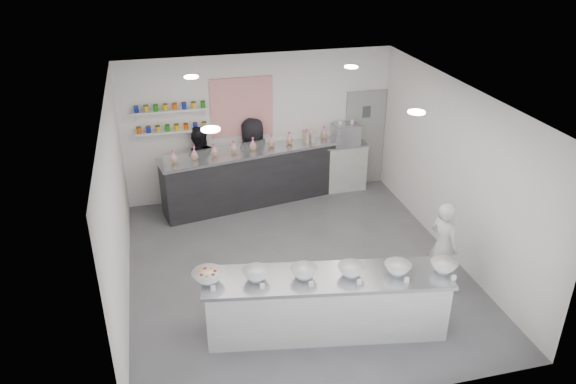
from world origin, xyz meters
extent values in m
plane|color=#515156|center=(0.00, 0.00, 0.00)|extent=(6.00, 6.00, 0.00)
plane|color=white|center=(0.00, 0.00, 3.00)|extent=(6.00, 6.00, 0.00)
plane|color=white|center=(0.00, 3.00, 1.50)|extent=(5.50, 0.00, 5.50)
plane|color=white|center=(-2.75, 0.00, 1.50)|extent=(0.00, 6.00, 6.00)
plane|color=white|center=(2.75, 0.00, 1.50)|extent=(0.00, 6.00, 6.00)
cube|color=gray|center=(2.30, 2.97, 1.05)|extent=(0.88, 0.04, 2.10)
cube|color=#DC3D45|center=(-0.35, 2.98, 1.95)|extent=(1.25, 0.03, 1.20)
cube|color=silver|center=(-1.75, 2.90, 1.60)|extent=(1.45, 0.22, 0.04)
cube|color=silver|center=(-1.75, 2.90, 2.02)|extent=(1.45, 0.22, 0.04)
cylinder|color=white|center=(-1.40, -1.00, 2.98)|extent=(0.24, 0.24, 0.02)
cylinder|color=white|center=(1.40, -1.00, 2.98)|extent=(0.24, 0.24, 0.02)
cylinder|color=white|center=(-1.40, 1.60, 2.98)|extent=(0.24, 0.24, 0.02)
cylinder|color=white|center=(1.40, 1.60, 2.98)|extent=(0.24, 0.24, 0.02)
cube|color=#A9A9A4|center=(0.00, -1.60, 0.47)|extent=(3.51, 1.35, 0.93)
cube|color=black|center=(-0.22, 2.60, 0.58)|extent=(3.84, 1.35, 1.17)
cube|color=white|center=(-0.16, 2.28, 1.33)|extent=(3.66, 0.67, 0.32)
cube|color=#A9A9A4|center=(1.55, 2.78, 0.52)|extent=(1.41, 0.45, 1.04)
cube|color=#93969E|center=(1.80, 2.78, 1.26)|extent=(0.55, 0.38, 0.42)
imported|color=silver|center=(2.10, -1.01, 0.75)|extent=(0.51, 0.63, 1.50)
imported|color=black|center=(-1.28, 2.85, 0.84)|extent=(0.90, 0.74, 1.67)
imported|color=black|center=(-0.17, 2.85, 0.87)|extent=(0.99, 0.82, 1.74)
camera|label=1|loc=(-2.07, -7.66, 5.39)|focal=35.00mm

